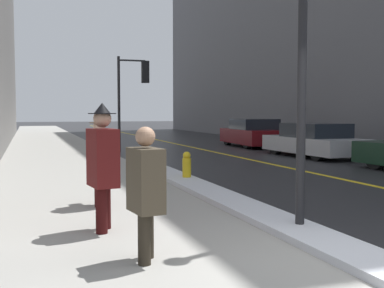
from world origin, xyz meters
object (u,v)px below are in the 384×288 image
object	(u,v)px
pedestrian_trailing	(146,188)
parked_car_maroon	(253,133)
traffic_light_near	(135,83)
fire_hydrant	(187,167)
pedestrian_with_shoulder_bag	(100,157)
parked_car_silver	(314,141)
lamp_post	(302,34)
pedestrian_nearside	(103,162)

from	to	relation	value
pedestrian_trailing	parked_car_maroon	distance (m)	17.69
traffic_light_near	fire_hydrant	xyz separation A→B (m)	(-0.74, -9.01, -2.45)
parked_car_maroon	pedestrian_with_shoulder_bag	bearing A→B (deg)	147.03
parked_car_maroon	parked_car_silver	bearing A→B (deg)	-179.02
lamp_post	fire_hydrant	bearing A→B (deg)	89.76
traffic_light_near	pedestrian_trailing	size ratio (longest dim) A/B	2.66
lamp_post	pedestrian_trailing	bearing A→B (deg)	-164.54
pedestrian_trailing	fire_hydrant	xyz separation A→B (m)	(2.29, 5.55, -0.46)
lamp_post	pedestrian_with_shoulder_bag	world-z (taller)	lamp_post
parked_car_silver	pedestrian_trailing	bearing A→B (deg)	137.02
lamp_post	pedestrian_nearside	xyz separation A→B (m)	(-2.50, 0.84, -1.68)
pedestrian_trailing	pedestrian_nearside	xyz separation A→B (m)	(-0.23, 1.47, 0.14)
parked_car_silver	pedestrian_nearside	bearing A→B (deg)	131.71
pedestrian_trailing	traffic_light_near	bearing A→B (deg)	160.26
traffic_light_near	parked_car_maroon	world-z (taller)	traffic_light_near
pedestrian_nearside	fire_hydrant	size ratio (longest dim) A/B	2.47
pedestrian_with_shoulder_bag	lamp_post	bearing A→B (deg)	33.10
traffic_light_near	fire_hydrant	size ratio (longest dim) A/B	5.52
traffic_light_near	pedestrian_nearside	bearing A→B (deg)	-102.83
pedestrian_nearside	fire_hydrant	xyz separation A→B (m)	(2.52, 4.08, -0.60)
pedestrian_with_shoulder_bag	parked_car_silver	size ratio (longest dim) A/B	0.36
pedestrian_nearside	traffic_light_near	bearing A→B (deg)	158.01
pedestrian_nearside	parked_car_maroon	size ratio (longest dim) A/B	0.41
lamp_post	pedestrian_trailing	size ratio (longest dim) A/B	2.97
pedestrian_trailing	pedestrian_with_shoulder_bag	bearing A→B (deg)	172.48
pedestrian_trailing	pedestrian_with_shoulder_bag	world-z (taller)	pedestrian_with_shoulder_bag
lamp_post	traffic_light_near	world-z (taller)	lamp_post
parked_car_silver	traffic_light_near	bearing A→B (deg)	48.36
pedestrian_nearside	fire_hydrant	world-z (taller)	pedestrian_nearside
pedestrian_nearside	parked_car_maroon	world-z (taller)	pedestrian_nearside
parked_car_silver	fire_hydrant	distance (m)	7.72
parked_car_silver	lamp_post	bearing A→B (deg)	143.68
lamp_post	pedestrian_with_shoulder_bag	xyz separation A→B (m)	(-2.29, 2.63, -1.78)
lamp_post	parked_car_maroon	world-z (taller)	lamp_post
pedestrian_with_shoulder_bag	fire_hydrant	size ratio (longest dim) A/B	2.22
pedestrian_with_shoulder_bag	pedestrian_nearside	bearing A→B (deg)	-14.62
pedestrian_trailing	pedestrian_with_shoulder_bag	distance (m)	3.26
lamp_post	parked_car_silver	xyz separation A→B (m)	(6.32, 9.38, -2.05)
lamp_post	parked_car_maroon	xyz separation A→B (m)	(6.52, 14.73, -2.01)
lamp_post	traffic_light_near	bearing A→B (deg)	86.88
pedestrian_nearside	pedestrian_with_shoulder_bag	distance (m)	1.80
fire_hydrant	pedestrian_nearside	bearing A→B (deg)	-121.74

